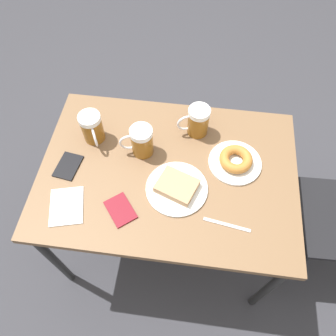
{
  "coord_description": "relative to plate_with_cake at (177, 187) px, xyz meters",
  "views": [
    {
      "loc": [
        0.7,
        0.09,
        1.86
      ],
      "look_at": [
        0.0,
        0.0,
        0.72
      ],
      "focal_mm": 35.0,
      "sensor_mm": 36.0,
      "label": 1
    }
  ],
  "objects": [
    {
      "name": "plate_with_donut",
      "position": [
        -0.15,
        0.23,
        0.0
      ],
      "size": [
        0.22,
        0.22,
        0.05
      ],
      "color": "white",
      "rests_on": "table"
    },
    {
      "name": "fork",
      "position": [
        0.13,
        0.21,
        -0.01
      ],
      "size": [
        0.04,
        0.18,
        0.0
      ],
      "rotation": [
        0.0,
        0.0,
        6.13
      ],
      "color": "silver",
      "rests_on": "table"
    },
    {
      "name": "plate_with_cake",
      "position": [
        0.0,
        0.0,
        0.0
      ],
      "size": [
        0.25,
        0.25,
        0.04
      ],
      "color": "white",
      "rests_on": "table"
    },
    {
      "name": "table",
      "position": [
        -0.08,
        -0.05,
        -0.08
      ],
      "size": [
        0.75,
        1.07,
        0.7
      ],
      "color": "brown",
      "rests_on": "ground_plane"
    },
    {
      "name": "beer_mug_center",
      "position": [
        -0.3,
        0.05,
        0.05
      ],
      "size": [
        0.09,
        0.14,
        0.14
      ],
      "color": "#8C5619",
      "rests_on": "table"
    },
    {
      "name": "passport_far_edge",
      "position": [
        -0.05,
        -0.46,
        -0.01
      ],
      "size": [
        0.14,
        0.11,
        0.01
      ],
      "rotation": [
        0.0,
        0.0,
        4.56
      ],
      "color": "black",
      "rests_on": "table"
    },
    {
      "name": "beer_mug_left",
      "position": [
        -0.17,
        -0.17,
        0.05
      ],
      "size": [
        0.09,
        0.14,
        0.14
      ],
      "color": "#8C5619",
      "rests_on": "table"
    },
    {
      "name": "napkin_folded",
      "position": [
        0.13,
        -0.42,
        -0.01
      ],
      "size": [
        0.19,
        0.16,
        0.0
      ],
      "rotation": [
        0.0,
        0.0,
        0.25
      ],
      "color": "white",
      "rests_on": "table"
    },
    {
      "name": "beer_mug_right",
      "position": [
        -0.21,
        -0.39,
        0.05
      ],
      "size": [
        0.13,
        0.09,
        0.14
      ],
      "color": "#8C5619",
      "rests_on": "table"
    },
    {
      "name": "passport_near_edge",
      "position": [
        0.12,
        -0.21,
        -0.01
      ],
      "size": [
        0.15,
        0.15,
        0.01
      ],
      "rotation": [
        0.0,
        0.0,
        5.39
      ],
      "color": "maroon",
      "rests_on": "table"
    },
    {
      "name": "ground_plane",
      "position": [
        -0.08,
        -0.05,
        -0.72
      ],
      "size": [
        8.0,
        8.0,
        0.0
      ],
      "primitive_type": "plane",
      "color": "#333338"
    }
  ]
}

